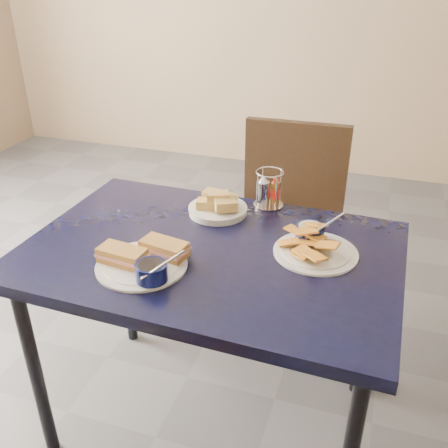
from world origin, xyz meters
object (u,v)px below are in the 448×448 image
(sandwich_plate, at_px, (144,260))
(chair_far, at_px, (289,219))
(plantain_plate, at_px, (313,244))
(condiment_caddy, at_px, (268,191))
(dining_table, at_px, (211,267))
(bread_basket, at_px, (218,206))

(sandwich_plate, bearing_deg, chair_far, 71.77)
(plantain_plate, bearing_deg, condiment_caddy, 128.33)
(dining_table, height_order, sandwich_plate, sandwich_plate)
(bread_basket, distance_m, condiment_caddy, 0.19)
(chair_far, distance_m, condiment_caddy, 0.41)
(chair_far, xyz_separation_m, sandwich_plate, (-0.27, -0.82, 0.23))
(plantain_plate, bearing_deg, dining_table, -163.60)
(sandwich_plate, distance_m, plantain_plate, 0.52)
(sandwich_plate, bearing_deg, dining_table, 47.61)
(dining_table, xyz_separation_m, chair_far, (0.12, 0.66, -0.14))
(dining_table, relative_size, bread_basket, 5.77)
(chair_far, bearing_deg, sandwich_plate, -108.23)
(dining_table, bearing_deg, chair_far, 79.41)
(plantain_plate, xyz_separation_m, condiment_caddy, (-0.21, 0.26, 0.04))
(dining_table, xyz_separation_m, bread_basket, (-0.06, 0.24, 0.10))
(chair_far, relative_size, plantain_plate, 3.67)
(dining_table, xyz_separation_m, condiment_caddy, (0.09, 0.35, 0.13))
(sandwich_plate, distance_m, condiment_caddy, 0.57)
(chair_far, bearing_deg, bread_basket, -112.92)
(chair_far, height_order, plantain_plate, chair_far)
(bread_basket, relative_size, condiment_caddy, 1.50)
(dining_table, bearing_deg, condiment_caddy, 75.18)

